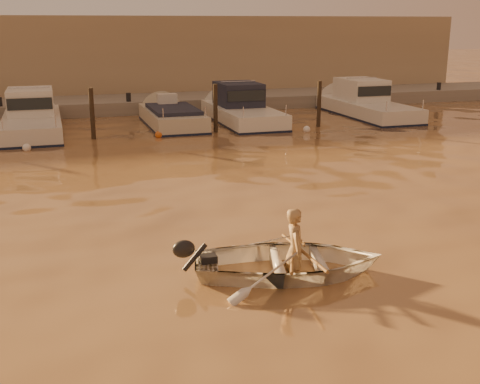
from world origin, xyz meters
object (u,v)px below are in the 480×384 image
object	(u,v)px
dinghy	(289,262)
person	(295,249)
moored_boat_2	(32,118)
moored_boat_3	(172,121)
moored_boat_5	(367,103)
waterfront_building	(77,59)
moored_boat_4	(242,109)

from	to	relation	value
dinghy	person	xyz separation A→B (m)	(0.10, -0.02, 0.24)
dinghy	moored_boat_2	distance (m)	17.52
moored_boat_3	moored_boat_5	xyz separation A→B (m)	(9.71, 0.00, 0.40)
person	moored_boat_5	world-z (taller)	moored_boat_5
moored_boat_2	waterfront_building	size ratio (longest dim) A/B	0.17
moored_boat_4	moored_boat_5	size ratio (longest dim) A/B	0.93
waterfront_building	moored_boat_2	bearing A→B (deg)	-102.92
moored_boat_2	moored_boat_5	distance (m)	15.63
dinghy	moored_boat_2	xyz separation A→B (m)	(-4.72, 16.86, 0.39)
moored_boat_3	moored_boat_5	world-z (taller)	moored_boat_5
moored_boat_3	moored_boat_4	distance (m)	3.31
person	moored_boat_2	size ratio (longest dim) A/B	0.20
person	moored_boat_3	world-z (taller)	person
moored_boat_5	waterfront_building	bearing A→B (deg)	139.99
dinghy	moored_boat_5	xyz separation A→B (m)	(10.91, 16.86, 0.39)
person	dinghy	bearing A→B (deg)	90.00
moored_boat_2	moored_boat_3	xyz separation A→B (m)	(5.92, 0.00, -0.40)
person	waterfront_building	xyz separation A→B (m)	(-2.29, 27.89, 1.93)
person	moored_boat_4	world-z (taller)	moored_boat_4
person	waterfront_building	bearing A→B (deg)	17.75
moored_boat_4	dinghy	bearing A→B (deg)	-104.88
moored_boat_3	moored_boat_5	bearing A→B (deg)	0.00
dinghy	moored_boat_2	bearing A→B (deg)	28.69
moored_boat_4	moored_boat_5	world-z (taller)	same
moored_boat_2	moored_boat_4	world-z (taller)	same
moored_boat_2	waterfront_building	xyz separation A→B (m)	(2.52, 11.00, 1.77)
moored_boat_3	waterfront_building	size ratio (longest dim) A/B	0.14
moored_boat_5	waterfront_building	size ratio (longest dim) A/B	0.17
moored_boat_3	waterfront_building	distance (m)	11.71
moored_boat_4	person	bearing A→B (deg)	-104.55
waterfront_building	person	bearing A→B (deg)	-85.30
moored_boat_3	waterfront_building	world-z (taller)	waterfront_building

